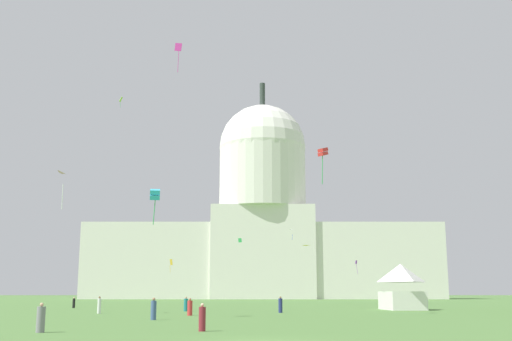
% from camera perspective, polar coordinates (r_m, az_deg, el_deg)
% --- Properties ---
extents(capitol_building, '(110.65, 28.20, 70.81)m').
position_cam_1_polar(capitol_building, '(200.32, 0.67, -5.04)').
color(capitol_building, silver).
rests_on(capitol_building, ground_plane).
extents(event_tent, '(4.79, 7.57, 5.56)m').
position_cam_1_polar(event_tent, '(79.89, 13.22, -10.25)').
color(event_tent, white).
rests_on(event_tent, ground_plane).
extents(person_denim_aisle_center, '(0.61, 0.61, 1.71)m').
position_cam_1_polar(person_denim_aisle_center, '(50.51, -9.30, -12.47)').
color(person_denim_aisle_center, '#3D5684').
rests_on(person_denim_aisle_center, ground_plane).
extents(person_teal_near_tree_east, '(0.50, 0.50, 1.64)m').
position_cam_1_polar(person_teal_near_tree_east, '(72.14, -6.38, -12.11)').
color(person_teal_near_tree_east, '#1E757A').
rests_on(person_teal_near_tree_east, ground_plane).
extents(person_red_edge_west, '(0.65, 0.65, 1.60)m').
position_cam_1_polar(person_red_edge_west, '(59.28, -6.01, -12.38)').
color(person_red_edge_west, red).
rests_on(person_red_edge_west, ground_plane).
extents(person_black_front_left, '(0.49, 0.49, 1.46)m').
position_cam_1_polar(person_black_front_left, '(89.92, -16.27, -11.56)').
color(person_black_front_left, black).
rests_on(person_black_front_left, ground_plane).
extents(person_maroon_mid_right, '(0.49, 0.49, 1.53)m').
position_cam_1_polar(person_maroon_mid_right, '(35.73, -4.89, -13.34)').
color(person_maroon_mid_right, maroon).
rests_on(person_maroon_mid_right, ground_plane).
extents(person_grey_mid_center, '(0.60, 0.60, 1.58)m').
position_cam_1_polar(person_grey_mid_center, '(36.45, -19.04, -12.73)').
color(person_grey_mid_center, gray).
rests_on(person_grey_mid_center, ground_plane).
extents(person_navy_back_left, '(0.55, 0.55, 1.69)m').
position_cam_1_polar(person_navy_back_left, '(67.02, 2.31, -12.22)').
color(person_navy_back_left, navy).
rests_on(person_navy_back_left, ground_plane).
extents(person_white_deep_crowd, '(0.39, 0.39, 1.71)m').
position_cam_1_polar(person_white_deep_crowd, '(66.36, -14.10, -11.90)').
color(person_white_deep_crowd, silver).
rests_on(person_white_deep_crowd, ground_plane).
extents(kite_gold_low, '(0.62, 0.44, 2.62)m').
position_cam_1_polar(kite_gold_low, '(127.32, -7.73, -8.40)').
color(kite_gold_low, gold).
extents(kite_lime_high, '(0.73, 0.71, 2.85)m').
position_cam_1_polar(kite_lime_high, '(161.37, -12.21, 6.32)').
color(kite_lime_high, '#8CD133').
extents(kite_yellow_low, '(1.33, 0.70, 0.14)m').
position_cam_1_polar(kite_yellow_low, '(120.99, 4.64, -6.94)').
color(kite_yellow_low, yellow).
extents(kite_pink_low, '(0.93, 1.71, 3.42)m').
position_cam_1_polar(kite_pink_low, '(66.53, -16.98, -0.79)').
color(kite_pink_low, pink).
extents(kite_violet_low, '(0.64, 0.67, 3.17)m').
position_cam_1_polar(kite_violet_low, '(149.29, 9.23, -8.42)').
color(kite_violet_low, purple).
extents(kite_red_low, '(1.08, 1.07, 3.69)m').
position_cam_1_polar(kite_red_low, '(61.86, 6.19, 1.64)').
color(kite_red_low, red).
extents(kite_cyan_low, '(0.98, 1.05, 3.19)m').
position_cam_1_polar(kite_cyan_low, '(55.28, -9.18, -2.22)').
color(kite_cyan_low, '#33BCDB').
extents(kite_green_low, '(0.85, 0.31, 1.06)m').
position_cam_1_polar(kite_green_low, '(144.80, -1.42, -6.40)').
color(kite_green_low, green).
extents(kite_white_low, '(1.25, 1.85, 2.37)m').
position_cam_1_polar(kite_white_low, '(163.99, 3.49, -5.63)').
color(kite_white_low, white).
extents(kite_magenta_high, '(1.17, 0.52, 4.59)m').
position_cam_1_polar(kite_magenta_high, '(94.96, -7.07, 10.92)').
color(kite_magenta_high, '#D1339E').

